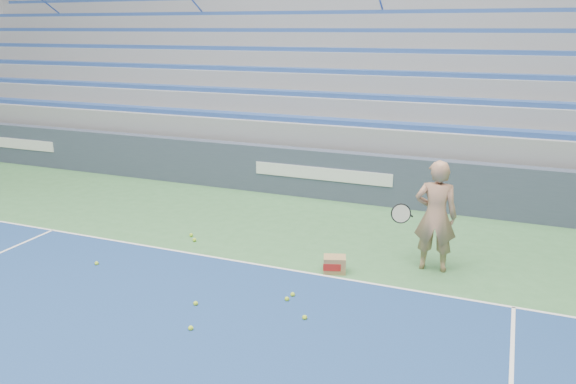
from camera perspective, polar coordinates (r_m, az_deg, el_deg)
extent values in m
cube|color=white|center=(9.34, -4.25, -7.16)|extent=(10.97, 0.05, 0.00)
cube|color=#394256|center=(12.68, 3.64, 1.80)|extent=(30.00, 0.30, 1.10)
cube|color=white|center=(17.51, -25.82, 4.44)|extent=(2.60, 0.02, 0.28)
cube|color=white|center=(12.52, 3.42, 1.86)|extent=(3.20, 0.02, 0.28)
cube|color=gray|center=(16.96, 8.53, 5.39)|extent=(30.00, 8.50, 1.10)
cube|color=gray|center=(16.83, 8.64, 8.06)|extent=(30.00, 8.50, 0.50)
cube|color=#294A95|center=(13.08, 4.67, 7.18)|extent=(29.60, 0.42, 0.11)
cube|color=gray|center=(17.17, 9.06, 9.89)|extent=(30.00, 7.65, 0.50)
cube|color=#294A95|center=(13.82, 5.79, 9.74)|extent=(29.60, 0.42, 0.11)
cube|color=gray|center=(17.54, 9.45, 11.65)|extent=(30.00, 6.80, 0.50)
cube|color=#294A95|center=(14.59, 6.81, 12.03)|extent=(29.60, 0.42, 0.11)
cube|color=gray|center=(17.92, 9.84, 13.33)|extent=(30.00, 5.95, 0.50)
cube|color=#294A95|center=(15.38, 7.74, 14.09)|extent=(29.60, 0.42, 0.11)
cube|color=gray|center=(18.32, 10.21, 14.94)|extent=(30.00, 5.10, 0.50)
cube|color=#294A95|center=(16.19, 8.59, 15.94)|extent=(29.60, 0.42, 0.11)
cube|color=gray|center=(18.73, 10.58, 16.49)|extent=(30.00, 4.25, 0.50)
cube|color=#294A95|center=(17.03, 9.38, 17.60)|extent=(29.60, 0.42, 0.11)
cube|color=gray|center=(19.16, 10.93, 17.96)|extent=(30.00, 3.40, 0.50)
cube|color=gray|center=(21.11, 11.94, 15.83)|extent=(31.00, 0.40, 7.30)
cylinder|color=#345BB9|center=(22.67, -23.49, 17.31)|extent=(0.05, 8.53, 5.04)
imported|color=tan|center=(9.09, 14.77, -2.37)|extent=(0.68, 0.47, 1.80)
cylinder|color=black|center=(8.88, 12.34, -2.30)|extent=(0.12, 0.27, 0.08)
cylinder|color=beige|center=(8.60, 11.40, -2.15)|extent=(0.29, 0.16, 0.28)
torus|color=black|center=(8.60, 11.40, -2.15)|extent=(0.31, 0.18, 0.30)
cube|color=#9C794B|center=(8.99, 4.75, -7.33)|extent=(0.41, 0.36, 0.26)
cube|color=#B21E19|center=(8.87, 4.49, -7.67)|extent=(0.27, 0.10, 0.12)
sphere|color=#B8E22E|center=(7.50, -9.86, -13.47)|extent=(0.07, 0.07, 0.07)
sphere|color=#B8E22E|center=(7.64, 1.71, -12.63)|extent=(0.07, 0.07, 0.07)
sphere|color=#B8E22E|center=(10.35, -9.49, -4.81)|extent=(0.07, 0.07, 0.07)
sphere|color=#B8E22E|center=(8.10, -0.11, -10.82)|extent=(0.07, 0.07, 0.07)
sphere|color=#B8E22E|center=(10.59, -9.82, -4.33)|extent=(0.07, 0.07, 0.07)
sphere|color=#B8E22E|center=(8.09, -9.37, -11.11)|extent=(0.07, 0.07, 0.07)
sphere|color=#B8E22E|center=(9.75, -18.87, -6.88)|extent=(0.07, 0.07, 0.07)
sphere|color=#B8E22E|center=(8.23, 0.48, -10.37)|extent=(0.07, 0.07, 0.07)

